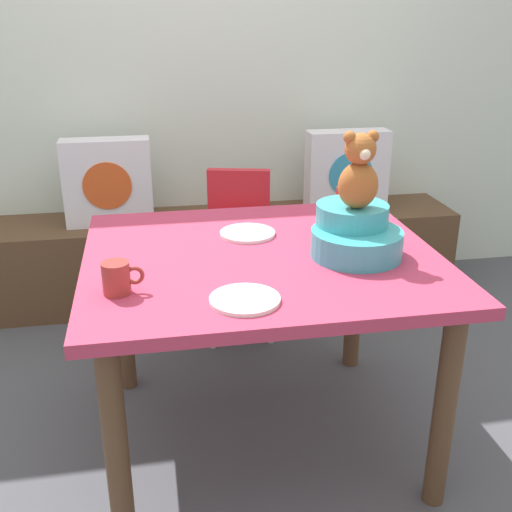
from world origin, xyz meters
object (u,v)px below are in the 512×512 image
highchair (237,232)px  dinner_plate_far (248,233)px  dining_table (261,281)px  ketchup_bottle (345,203)px  dinner_plate_near (245,300)px  pillow_floral_left (108,182)px  coffee_mug (117,278)px  teddy_bear (359,172)px  infant_seat_teal (355,234)px  pillow_floral_right (347,171)px

highchair → dinner_plate_far: size_ratio=3.95×
dining_table → ketchup_bottle: size_ratio=6.32×
dinner_plate_near → pillow_floral_left: bearing=105.6°
coffee_mug → dinner_plate_far: coffee_mug is taller
coffee_mug → teddy_bear: bearing=12.7°
coffee_mug → highchair: bearing=64.8°
dining_table → highchair: (0.04, 0.83, -0.12)m
highchair → dinner_plate_near: highchair is taller
coffee_mug → dinner_plate_far: 0.61m
highchair → ketchup_bottle: (0.32, -0.61, 0.31)m
dining_table → infant_seat_teal: size_ratio=3.54×
highchair → infant_seat_teal: infant_seat_teal is taller
dining_table → infant_seat_teal: infant_seat_teal is taller
infant_seat_teal → dinner_plate_near: infant_seat_teal is taller
pillow_floral_right → dining_table: 1.43m
pillow_floral_left → teddy_bear: (0.86, -1.31, 0.34)m
pillow_floral_left → highchair: pillow_floral_left is taller
infant_seat_teal → dining_table: bearing=168.6°
pillow_floral_left → dinner_plate_far: pillow_floral_left is taller
dinner_plate_near → coffee_mug: bearing=161.4°
ketchup_bottle → coffee_mug: bearing=-151.0°
highchair → pillow_floral_right: bearing=31.9°
dining_table → dinner_plate_far: (-0.02, 0.18, 0.11)m
dinner_plate_near → dining_table: bearing=72.1°
pillow_floral_left → pillow_floral_right: size_ratio=1.00×
coffee_mug → dinner_plate_near: (0.35, -0.12, -0.04)m
teddy_bear → ketchup_bottle: teddy_bear is taller
infant_seat_teal → teddy_bear: (0.00, -0.00, 0.21)m
pillow_floral_right → highchair: bearing=-148.1°
infant_seat_teal → teddy_bear: 0.21m
ketchup_bottle → dinner_plate_near: bearing=-129.5°
dinner_plate_far → dining_table: bearing=-85.1°
dinner_plate_far → pillow_floral_left: bearing=117.1°
pillow_floral_left → dining_table: 1.37m
dinner_plate_near → dinner_plate_far: size_ratio=1.00×
coffee_mug → ketchup_bottle: bearing=29.0°
pillow_floral_left → dining_table: (0.56, -1.25, -0.04)m
pillow_floral_right → highchair: (-0.67, -0.42, -0.16)m
teddy_bear → dinner_plate_near: size_ratio=1.25×
pillow_floral_right → teddy_bear: bearing=-107.2°
pillow_floral_left → highchair: (0.60, -0.42, -0.16)m
pillow_floral_left → teddy_bear: bearing=-56.6°
dinner_plate_far → ketchup_bottle: bearing=5.5°
dinner_plate_far → teddy_bear: bearing=-37.8°
coffee_mug → dining_table: bearing=26.9°
teddy_bear → ketchup_bottle: bearing=78.6°
pillow_floral_left → coffee_mug: (0.10, -1.48, 0.11)m
pillow_floral_left → dinner_plate_far: size_ratio=2.20×
dining_table → dinner_plate_near: bearing=-107.9°
infant_seat_teal → coffee_mug: 0.78m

